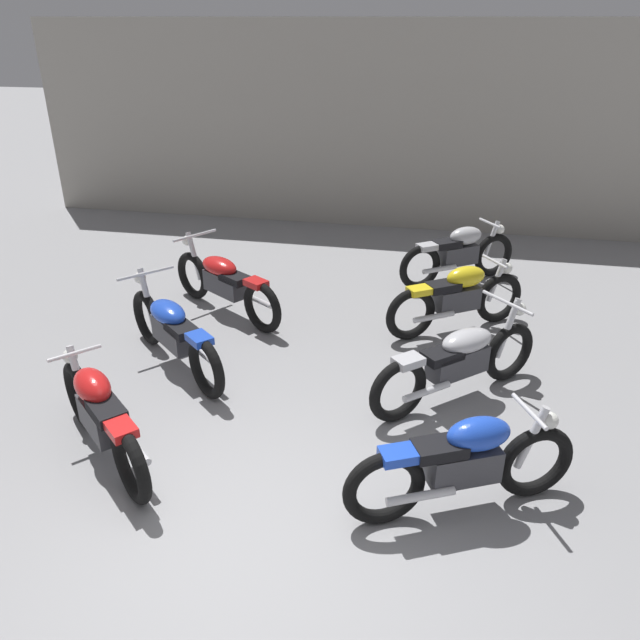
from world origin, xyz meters
TOP-DOWN VIEW (x-y plane):
  - ground_plane at (0.00, 0.00)m, footprint 60.00×60.00m
  - back_wall at (0.00, 8.29)m, footprint 13.11×0.24m
  - motorcycle_left_row_0 at (-1.54, 0.81)m, footprint 1.55×1.39m
  - motorcycle_left_row_1 at (-1.59, 2.46)m, footprint 1.71×1.51m
  - motorcycle_left_row_2 at (-1.50, 3.93)m, footprint 1.87×1.29m
  - motorcycle_right_row_0 at (1.58, 0.80)m, footprint 1.82×0.95m
  - motorcycle_right_row_1 at (1.53, 2.44)m, footprint 1.68×1.55m
  - motorcycle_right_row_2 at (1.51, 4.04)m, footprint 1.70×1.19m
  - motorcycle_right_row_3 at (1.52, 5.66)m, footprint 1.68×1.22m

SIDE VIEW (x-z plane):
  - ground_plane at x=0.00m, z-range 0.00..0.00m
  - motorcycle_left_row_1 at x=-1.59m, z-range -0.04..0.94m
  - motorcycle_left_row_2 at x=-1.50m, z-range -0.04..0.94m
  - motorcycle_right_row_1 at x=1.53m, z-range -0.04..0.94m
  - motorcycle_left_row_0 at x=-1.54m, z-range 0.02..0.90m
  - motorcycle_right_row_0 at x=1.58m, z-range 0.02..0.90m
  - motorcycle_right_row_2 at x=1.51m, z-range 0.02..0.90m
  - motorcycle_right_row_3 at x=1.52m, z-range 0.02..0.90m
  - back_wall at x=0.00m, z-range 0.00..3.60m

